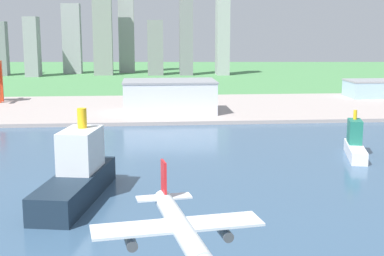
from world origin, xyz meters
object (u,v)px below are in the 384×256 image
Objects in this scene: ferry_boat at (355,144)px; warehouse_main at (169,96)px; airplane_landing at (180,227)px; warehouse_annex at (372,88)px; cargo_ship at (78,174)px.

warehouse_main is at bearing 122.35° from ferry_boat.
airplane_landing is 0.89× the size of warehouse_annex.
airplane_landing is 179.16m from ferry_boat.
warehouse_annex is at bearing 49.48° from cargo_ship.
airplane_landing is 0.63× the size of cargo_ship.
warehouse_annex is at bearing 64.88° from ferry_boat.
ferry_boat is at bearing 23.53° from cargo_ship.
cargo_ship reaches higher than ferry_boat.
warehouse_main is 192.18m from warehouse_annex.
ferry_boat is 155.40m from warehouse_main.
warehouse_main is 1.51× the size of warehouse_annex.
ferry_boat is (93.95, 151.43, -18.50)m from airplane_landing.
warehouse_annex is at bearing 61.91° from airplane_landing.
airplane_landing is 0.59× the size of warehouse_main.
warehouse_main is (-83.05, 131.12, 7.56)m from ferry_boat.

